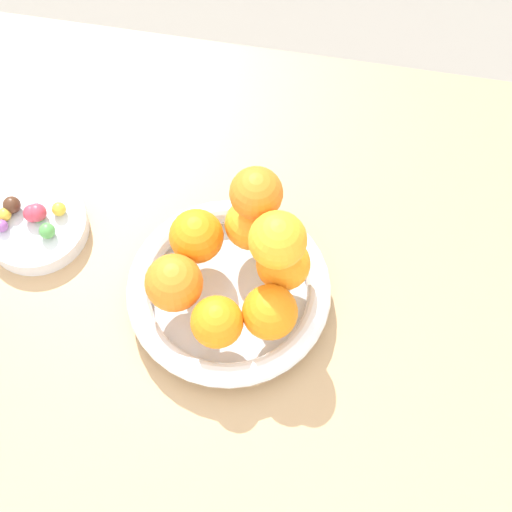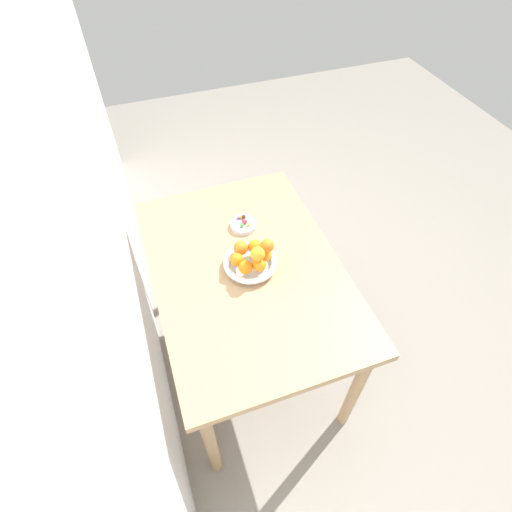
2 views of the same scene
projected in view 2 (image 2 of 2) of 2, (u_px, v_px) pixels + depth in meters
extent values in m
plane|color=gray|center=(249.00, 353.00, 2.20)|extent=(6.00, 6.00, 0.00)
cube|color=white|center=(87.00, 198.00, 1.16)|extent=(4.00, 0.05, 2.50)
cube|color=tan|center=(247.00, 270.00, 1.66)|extent=(1.10, 0.76, 0.04)
cylinder|color=tan|center=(355.00, 390.00, 1.70)|extent=(0.05, 0.05, 0.70)
cylinder|color=tan|center=(274.00, 234.00, 2.31)|extent=(0.05, 0.05, 0.70)
cylinder|color=tan|center=(210.00, 442.00, 1.56)|extent=(0.05, 0.05, 0.70)
cylinder|color=tan|center=(164.00, 262.00, 2.17)|extent=(0.05, 0.05, 0.70)
cylinder|color=silver|center=(251.00, 266.00, 1.64)|extent=(0.18, 0.18, 0.01)
torus|color=silver|center=(251.00, 263.00, 1.62)|extent=(0.22, 0.22, 0.03)
cylinder|color=silver|center=(243.00, 225.00, 1.79)|extent=(0.12, 0.12, 0.02)
sphere|color=orange|center=(245.00, 267.00, 1.56)|extent=(0.06, 0.06, 0.06)
sphere|color=orange|center=(259.00, 264.00, 1.57)|extent=(0.06, 0.06, 0.06)
sphere|color=orange|center=(265.00, 255.00, 1.60)|extent=(0.06, 0.06, 0.06)
sphere|color=orange|center=(255.00, 247.00, 1.63)|extent=(0.06, 0.06, 0.06)
sphere|color=orange|center=(241.00, 248.00, 1.62)|extent=(0.06, 0.06, 0.06)
sphere|color=orange|center=(237.00, 259.00, 1.59)|extent=(0.05, 0.05, 0.05)
sphere|color=orange|center=(267.00, 246.00, 1.56)|extent=(0.05, 0.05, 0.05)
sphere|color=orange|center=(258.00, 254.00, 1.53)|extent=(0.06, 0.06, 0.06)
sphere|color=#8C4C99|center=(238.00, 218.00, 1.80)|extent=(0.01, 0.01, 0.01)
sphere|color=#4C9947|center=(242.00, 225.00, 1.76)|extent=(0.02, 0.02, 0.02)
sphere|color=#472819|center=(244.00, 217.00, 1.80)|extent=(0.02, 0.02, 0.02)
sphere|color=#C6384C|center=(244.00, 221.00, 1.78)|extent=(0.02, 0.02, 0.02)
sphere|color=#4C9947|center=(245.00, 222.00, 1.78)|extent=(0.02, 0.02, 0.02)
sphere|color=gold|center=(249.00, 225.00, 1.77)|extent=(0.02, 0.02, 0.02)
sphere|color=gold|center=(241.00, 217.00, 1.80)|extent=(0.02, 0.02, 0.02)
sphere|color=#C6384C|center=(245.00, 222.00, 1.78)|extent=(0.02, 0.02, 0.02)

